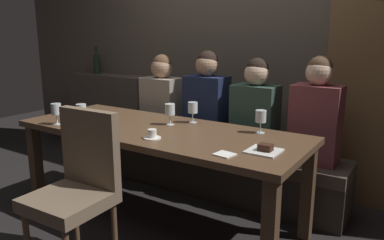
{
  "coord_description": "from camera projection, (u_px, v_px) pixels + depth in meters",
  "views": [
    {
      "loc": [
        1.69,
        -2.14,
        1.44
      ],
      "look_at": [
        0.3,
        0.0,
        0.84
      ],
      "focal_mm": 35.3,
      "sensor_mm": 36.0,
      "label": 1
    }
  ],
  "objects": [
    {
      "name": "banquette_bench",
      "position": [
        206.0,
        166.0,
        3.48
      ],
      "size": [
        2.5,
        0.44,
        0.45
      ],
      "color": "#312A23",
      "rests_on": "ground"
    },
    {
      "name": "wine_glass_center_back",
      "position": [
        56.0,
        110.0,
        2.89
      ],
      "size": [
        0.08,
        0.08,
        0.16
      ],
      "color": "silver",
      "rests_on": "dining_table"
    },
    {
      "name": "espresso_cup",
      "position": [
        152.0,
        135.0,
        2.52
      ],
      "size": [
        0.12,
        0.12,
        0.06
      ],
      "color": "white",
      "rests_on": "dining_table"
    },
    {
      "name": "back_wall_tiled",
      "position": [
        235.0,
        25.0,
        3.62
      ],
      "size": [
        6.0,
        0.12,
        3.0
      ],
      "primitive_type": "cube",
      "color": "brown",
      "rests_on": "ground"
    },
    {
      "name": "dessert_plate",
      "position": [
        264.0,
        150.0,
        2.24
      ],
      "size": [
        0.19,
        0.19,
        0.05
      ],
      "color": "white",
      "rests_on": "dining_table"
    },
    {
      "name": "wine_glass_end_right",
      "position": [
        193.0,
        108.0,
        2.94
      ],
      "size": [
        0.08,
        0.08,
        0.16
      ],
      "color": "silver",
      "rests_on": "dining_table"
    },
    {
      "name": "back_counter",
      "position": [
        111.0,
        114.0,
        4.53
      ],
      "size": [
        1.1,
        0.28,
        0.95
      ],
      "primitive_type": "cube",
      "color": "#494138",
      "rests_on": "ground"
    },
    {
      "name": "diner_far_end",
      "position": [
        255.0,
        109.0,
        3.09
      ],
      "size": [
        0.36,
        0.24,
        0.79
      ],
      "color": "#2D473D",
      "rests_on": "banquette_bench"
    },
    {
      "name": "diner_near_end",
      "position": [
        316.0,
        113.0,
        2.86
      ],
      "size": [
        0.36,
        0.24,
        0.82
      ],
      "color": "brown",
      "rests_on": "banquette_bench"
    },
    {
      "name": "wine_glass_far_left",
      "position": [
        81.0,
        111.0,
        2.87
      ],
      "size": [
        0.08,
        0.08,
        0.16
      ],
      "color": "silver",
      "rests_on": "dining_table"
    },
    {
      "name": "diner_redhead",
      "position": [
        162.0,
        98.0,
        3.6
      ],
      "size": [
        0.36,
        0.24,
        0.78
      ],
      "color": "#9E9384",
      "rests_on": "banquette_bench"
    },
    {
      "name": "wine_glass_far_right",
      "position": [
        170.0,
        110.0,
        2.88
      ],
      "size": [
        0.08,
        0.08,
        0.16
      ],
      "color": "silver",
      "rests_on": "dining_table"
    },
    {
      "name": "chair_near_side",
      "position": [
        78.0,
        181.0,
        2.28
      ],
      "size": [
        0.45,
        0.45,
        0.98
      ],
      "color": "brown",
      "rests_on": "ground"
    },
    {
      "name": "folded_napkin",
      "position": [
        225.0,
        154.0,
        2.19
      ],
      "size": [
        0.12,
        0.11,
        0.01
      ],
      "primitive_type": "cube",
      "rotation": [
        0.0,
        0.0,
        -0.14
      ],
      "color": "silver",
      "rests_on": "dining_table"
    },
    {
      "name": "dining_table",
      "position": [
        159.0,
        140.0,
        2.82
      ],
      "size": [
        2.2,
        0.84,
        0.74
      ],
      "color": "#493422",
      "rests_on": "ground"
    },
    {
      "name": "wine_glass_near_left",
      "position": [
        261.0,
        117.0,
        2.64
      ],
      "size": [
        0.08,
        0.08,
        0.16
      ],
      "color": "silver",
      "rests_on": "dining_table"
    },
    {
      "name": "wine_bottle_dark_red",
      "position": [
        97.0,
        64.0,
        4.48
      ],
      "size": [
        0.08,
        0.08,
        0.33
      ],
      "color": "black",
      "rests_on": "back_counter"
    },
    {
      "name": "diner_bearded",
      "position": [
        207.0,
        101.0,
        3.32
      ],
      "size": [
        0.36,
        0.24,
        0.83
      ],
      "color": "#192342",
      "rests_on": "banquette_bench"
    },
    {
      "name": "ground",
      "position": [
        160.0,
        219.0,
        2.97
      ],
      "size": [
        9.0,
        9.0,
        0.0
      ],
      "primitive_type": "plane",
      "color": "black"
    }
  ]
}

